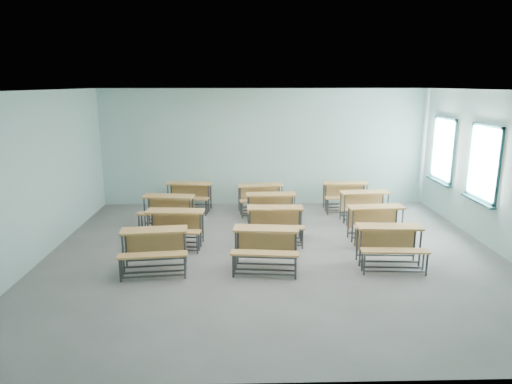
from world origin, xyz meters
TOP-DOWN VIEW (x-y plane):
  - room at (0.08, 0.03)m, footprint 9.04×8.04m
  - desk_unit_r0c0 at (-2.21, -0.70)m, footprint 1.27×0.92m
  - desk_unit_r0c1 at (-0.19, -0.67)m, footprint 1.27×0.91m
  - desk_unit_r0c2 at (2.11, -0.62)m, footprint 1.24×0.87m
  - desk_unit_r1c0 at (-2.03, 0.57)m, footprint 1.25×0.88m
  - desk_unit_r1c1 at (0.08, 0.78)m, footprint 1.21×0.83m
  - desk_unit_r1c2 at (2.27, 0.77)m, footprint 1.24×0.87m
  - desk_unit_r2c0 at (-2.38, 1.87)m, footprint 1.28×0.94m
  - desk_unit_r2c1 at (0.07, 2.00)m, footprint 1.22×0.85m
  - desk_unit_r2c2 at (2.39, 2.14)m, footprint 1.26×0.90m
  - desk_unit_r3c0 at (-2.06, 3.29)m, footprint 1.28×0.93m
  - desk_unit_r3c1 at (-0.14, 3.03)m, footprint 1.28×0.94m
  - desk_unit_r3c2 at (2.14, 3.22)m, footprint 1.21×0.82m

SIDE VIEW (x-z plane):
  - desk_unit_r0c0 at x=-2.21m, z-range 0.13..0.87m
  - desk_unit_r0c1 at x=-0.19m, z-range 0.13..0.87m
  - desk_unit_r0c2 at x=2.11m, z-range 0.13..0.87m
  - desk_unit_r1c0 at x=-2.03m, z-range 0.13..0.87m
  - desk_unit_r1c1 at x=0.08m, z-range 0.13..0.87m
  - desk_unit_r1c2 at x=2.27m, z-range 0.13..0.87m
  - desk_unit_r2c0 at x=-2.38m, z-range 0.13..0.87m
  - desk_unit_r2c1 at x=0.07m, z-range 0.13..0.87m
  - desk_unit_r2c2 at x=2.39m, z-range 0.13..0.87m
  - desk_unit_r3c0 at x=-2.06m, z-range 0.13..0.87m
  - desk_unit_r3c1 at x=-0.14m, z-range 0.13..0.87m
  - desk_unit_r3c2 at x=2.14m, z-range 0.13..0.87m
  - room at x=0.08m, z-range -0.02..3.22m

